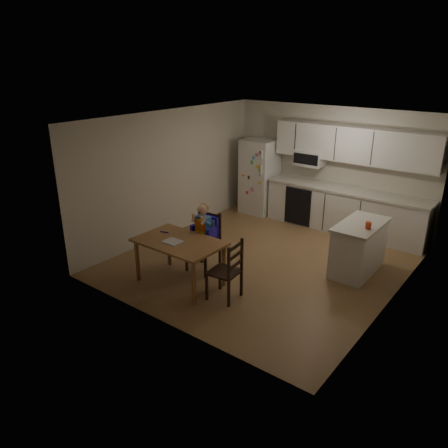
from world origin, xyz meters
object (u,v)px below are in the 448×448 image
Objects in this scene: refrigerator at (260,177)px; kitchen_island at (359,248)px; red_cup at (368,225)px; dining_table at (180,246)px; chair_side at (230,267)px; chair_booster at (205,230)px.

kitchen_island is (3.02, -1.56, -0.41)m from refrigerator.
dining_table is (-2.26, -1.95, -0.30)m from red_cup.
red_cup is (3.19, -1.72, 0.08)m from refrigerator.
red_cup is at bearing -28.35° from refrigerator.
refrigerator is 3.62m from red_cup.
dining_table is at bearing -75.88° from refrigerator.
dining_table is (-2.09, -2.12, 0.19)m from kitchen_island.
refrigerator is at bearing 104.12° from dining_table.
dining_table is 0.95m from chair_side.
refrigerator reaches higher than kitchen_island.
kitchen_island is 1.25× the size of chair_side.
chair_booster reaches higher than red_cup.
kitchen_island is 2.59m from chair_booster.
red_cup reaches higher than dining_table.
chair_side is at bearing -62.64° from refrigerator.
chair_side reaches higher than kitchen_island.
chair_side is (0.95, -0.56, -0.18)m from chair_booster.
kitchen_island is at bearing 33.75° from chair_booster.
refrigerator is at bearing 151.65° from red_cup.
red_cup is at bearing 28.67° from chair_booster.
refrigerator is 15.04× the size of red_cup.
chair_booster is (-2.27, -1.33, -0.21)m from red_cup.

